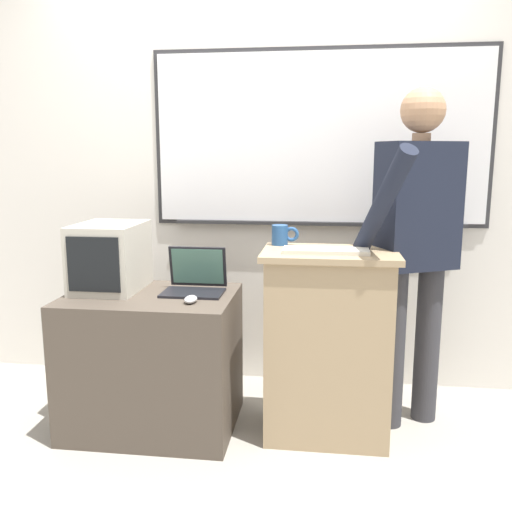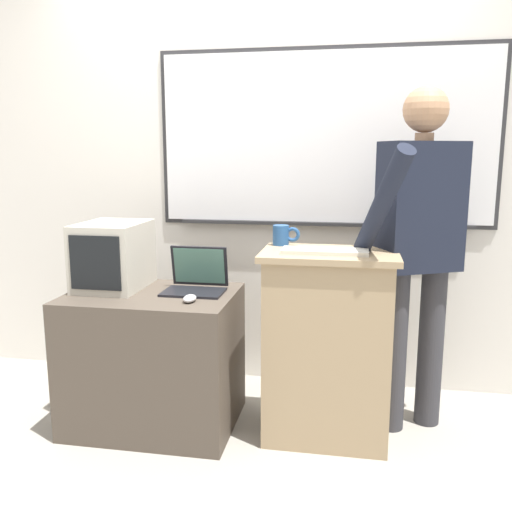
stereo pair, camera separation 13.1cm
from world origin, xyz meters
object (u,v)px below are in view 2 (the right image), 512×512
lectern_podium (327,345)px  computer_mouse_by_laptop (190,298)px  person_presenter (419,238)px  laptop (197,278)px  wireless_keyboard (325,251)px  side_desk (154,359)px  coffee_mug (282,235)px  crt_monitor (113,255)px

lectern_podium → computer_mouse_by_laptop: (-0.66, -0.16, 0.25)m
person_presenter → lectern_podium: bearing=176.9°
laptop → wireless_keyboard: 0.70m
lectern_podium → laptop: (-0.69, 0.07, 0.30)m
laptop → computer_mouse_by_laptop: size_ratio=3.09×
side_desk → wireless_keyboard: wireless_keyboard is taller
person_presenter → laptop: (-1.12, -0.11, -0.22)m
lectern_podium → side_desk: size_ratio=1.12×
lectern_podium → side_desk: (-0.90, -0.03, -0.12)m
wireless_keyboard → coffee_mug: coffee_mug is taller
wireless_keyboard → crt_monitor: 1.13m
side_desk → person_presenter: person_presenter is taller
person_presenter → laptop: bearing=160.2°
coffee_mug → laptop: bearing=-170.0°
lectern_podium → person_presenter: size_ratio=0.55×
lectern_podium → computer_mouse_by_laptop: bearing=-166.4°
lectern_podium → person_presenter: person_presenter is taller
lectern_podium → crt_monitor: bearing=177.6°
person_presenter → crt_monitor: 1.58m
side_desk → wireless_keyboard: bearing=-1.7°
crt_monitor → lectern_podium: bearing=-2.4°
side_desk → laptop: bearing=23.5°
laptop → coffee_mug: coffee_mug is taller
coffee_mug → lectern_podium: bearing=-29.8°
computer_mouse_by_laptop → crt_monitor: crt_monitor is taller
computer_mouse_by_laptop → side_desk: bearing=151.7°
person_presenter → crt_monitor: size_ratio=4.12×
wireless_keyboard → laptop: bearing=169.9°
wireless_keyboard → computer_mouse_by_laptop: (-0.64, -0.11, -0.23)m
laptop → person_presenter: bearing=5.8°
lectern_podium → person_presenter: bearing=22.5°
lectern_podium → laptop: size_ratio=3.10×
computer_mouse_by_laptop → crt_monitor: (-0.48, 0.21, 0.16)m
lectern_podium → coffee_mug: size_ratio=6.82×
person_presenter → computer_mouse_by_laptop: 1.18m
wireless_keyboard → crt_monitor: size_ratio=0.96×
lectern_podium → crt_monitor: size_ratio=2.27×
crt_monitor → side_desk: bearing=-17.8°
lectern_podium → laptop: 0.76m
laptop → computer_mouse_by_laptop: (0.03, -0.23, -0.05)m
lectern_podium → crt_monitor: 1.21m
person_presenter → coffee_mug: (-0.68, -0.04, 0.00)m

